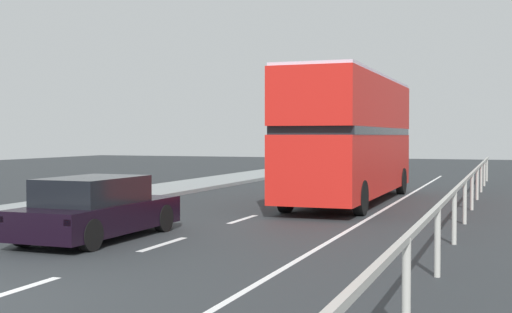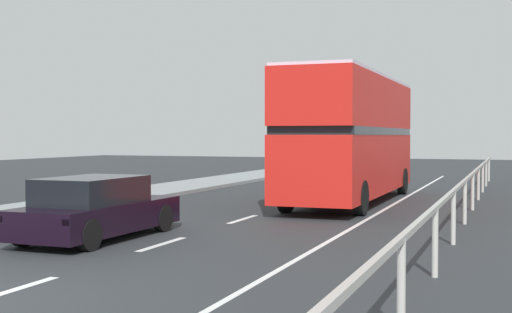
# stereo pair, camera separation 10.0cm
# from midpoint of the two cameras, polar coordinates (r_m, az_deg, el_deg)

# --- Properties ---
(lane_paint_markings) EXTENTS (3.29, 46.00, 0.01)m
(lane_paint_markings) POSITION_cam_midpoint_polar(r_m,az_deg,el_deg) (16.78, 3.53, -5.98)
(lane_paint_markings) COLOR silver
(lane_paint_markings) RESTS_ON ground
(bridge_side_railing) EXTENTS (0.10, 42.00, 1.15)m
(bridge_side_railing) POSITION_cam_midpoint_polar(r_m,az_deg,el_deg) (16.58, 16.36, -2.93)
(bridge_side_railing) COLOR #B7B6AE
(bridge_side_railing) RESTS_ON ground
(double_decker_bus_red) EXTENTS (2.51, 10.58, 4.24)m
(double_decker_bus_red) POSITION_cam_midpoint_polar(r_m,az_deg,el_deg) (23.41, 7.74, 1.77)
(double_decker_bus_red) COLOR red
(double_decker_bus_red) RESTS_ON ground
(hatchback_car_near) EXTENTS (1.85, 4.36, 1.36)m
(hatchback_car_near) POSITION_cam_midpoint_polar(r_m,az_deg,el_deg) (15.45, -13.22, -4.27)
(hatchback_car_near) COLOR black
(hatchback_car_near) RESTS_ON ground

